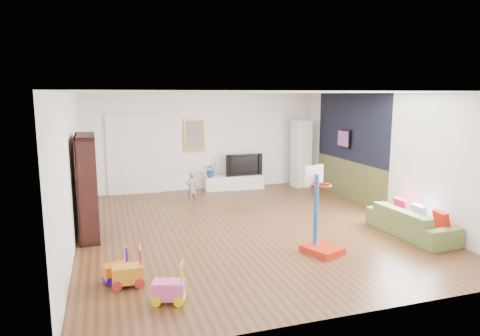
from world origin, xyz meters
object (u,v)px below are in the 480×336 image
object	(u,v)px
bookshelf	(87,186)
sofa	(411,222)
basketball_hoop	(324,210)
media_console	(234,182)

from	to	relation	value
bookshelf	sofa	world-z (taller)	bookshelf
sofa	basketball_hoop	size ratio (longest dim) A/B	1.23
media_console	basketball_hoop	size ratio (longest dim) A/B	1.12
bookshelf	media_console	bearing A→B (deg)	37.21
sofa	basketball_hoop	world-z (taller)	basketball_hoop
basketball_hoop	media_console	bearing A→B (deg)	68.12
media_console	bookshelf	xyz separation A→B (m)	(-3.81, -3.05, 0.77)
bookshelf	sofa	xyz separation A→B (m)	(5.82, -1.88, -0.70)
bookshelf	sofa	size ratio (longest dim) A/B	1.05
sofa	basketball_hoop	distance (m)	2.12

